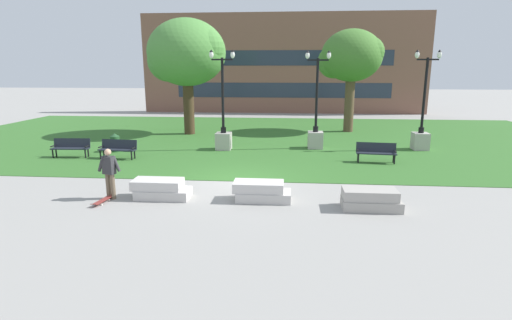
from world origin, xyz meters
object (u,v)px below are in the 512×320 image
concrete_block_left (261,191)px  trash_bin (115,142)px  skateboard (102,200)px  park_bench_near_left (376,151)px  lamp_post_center (223,130)px  concrete_block_center (161,189)px  lamp_post_left (421,130)px  park_bench_near_right (118,148)px  person_skateboarder (109,171)px  concrete_block_right (370,199)px  park_bench_far_left (71,146)px  lamp_post_right (316,129)px

concrete_block_left → trash_bin: trash_bin is taller
skateboard → park_bench_near_left: (10.06, 6.56, 0.45)m
skateboard → lamp_post_center: bearing=74.1°
park_bench_near_left → lamp_post_center: bearing=162.6°
concrete_block_center → lamp_post_left: lamp_post_left is taller
concrete_block_center → lamp_post_center: bearing=84.5°
concrete_block_center → skateboard: concrete_block_center is taller
park_bench_near_left → park_bench_near_right: size_ratio=1.00×
person_skateboarder → lamp_post_center: bearing=73.9°
concrete_block_right → park_bench_far_left: park_bench_far_left is taller
concrete_block_right → person_skateboarder: person_skateboarder is taller
concrete_block_center → trash_bin: trash_bin is taller
person_skateboarder → concrete_block_left: bearing=2.6°
concrete_block_left → lamp_post_left: lamp_post_left is taller
concrete_block_right → skateboard: (-8.60, -0.17, -0.22)m
concrete_block_right → park_bench_near_right: park_bench_near_right is taller
lamp_post_left → park_bench_far_left: bearing=-169.3°
park_bench_near_right → lamp_post_right: bearing=19.1°
concrete_block_left → lamp_post_left: size_ratio=0.37×
person_skateboarder → lamp_post_left: size_ratio=0.33×
concrete_block_center → concrete_block_right: bearing=-4.2°
concrete_block_right → park_bench_far_left: 14.65m
concrete_block_right → lamp_post_center: lamp_post_center is taller
concrete_block_left → lamp_post_right: lamp_post_right is taller
concrete_block_right → lamp_post_center: (-6.07, 8.75, 0.76)m
concrete_block_center → person_skateboarder: 1.79m
park_bench_near_right → lamp_post_left: 15.61m
skateboard → lamp_post_right: size_ratio=0.20×
concrete_block_right → lamp_post_right: lamp_post_right is taller
concrete_block_center → concrete_block_left: (3.41, 0.03, 0.00)m
park_bench_far_left → lamp_post_center: 7.59m
concrete_block_center → lamp_post_center: size_ratio=0.37×
concrete_block_left → lamp_post_center: lamp_post_center is taller
concrete_block_left → park_bench_near_right: park_bench_near_right is taller
concrete_block_center → park_bench_near_left: (8.32, 5.88, 0.23)m
concrete_block_left → person_skateboarder: bearing=-177.4°
concrete_block_right → lamp_post_center: size_ratio=0.35×
concrete_block_left → trash_bin: 10.87m
lamp_post_right → trash_bin: bearing=-170.3°
concrete_block_center → lamp_post_left: (11.29, 9.10, 0.76)m
person_skateboarder → concrete_block_center: bearing=7.1°
park_bench_near_right → concrete_block_left: bearing=-37.5°
concrete_block_center → skateboard: (-1.75, -0.68, -0.22)m
park_bench_near_right → park_bench_far_left: bearing=177.2°
park_bench_far_left → trash_bin: (1.61, 1.42, -0.04)m
lamp_post_right → concrete_block_center: bearing=-122.4°
person_skateboarder → trash_bin: person_skateboarder is taller
park_bench_near_left → trash_bin: size_ratio=1.92×
lamp_post_left → person_skateboarder: bearing=-144.3°
concrete_block_center → lamp_post_right: (5.71, 8.99, 0.76)m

